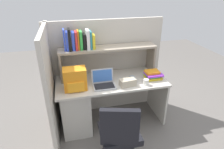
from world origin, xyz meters
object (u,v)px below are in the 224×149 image
laptop (104,82)px  paper_cup (146,82)px  tissue_box (128,82)px  office_chair (119,140)px  computer_mouse (132,78)px  backpack (75,79)px

laptop → paper_cup: (0.59, -0.12, -0.01)m
tissue_box → office_chair: size_ratio=0.24×
laptop → office_chair: bearing=-87.4°
computer_mouse → laptop: bearing=-171.1°
computer_mouse → backpack: bearing=-175.7°
computer_mouse → paper_cup: size_ratio=1.25×
paper_cup → computer_mouse: bearing=121.9°
backpack → computer_mouse: 0.86m
computer_mouse → tissue_box: (-0.13, -0.17, 0.03)m
backpack → paper_cup: (0.97, -0.11, -0.10)m
computer_mouse → office_chair: 0.98m
laptop → tissue_box: laptop is taller
paper_cup → office_chair: bearing=-132.7°
laptop → backpack: 0.40m
paper_cup → tissue_box: (-0.26, 0.04, 0.01)m
laptop → backpack: bearing=-179.3°
laptop → backpack: backpack is taller
backpack → computer_mouse: backpack is taller
paper_cup → office_chair: 0.90m
laptop → paper_cup: laptop is taller
laptop → office_chair: 0.82m
laptop → paper_cup: size_ratio=3.72×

